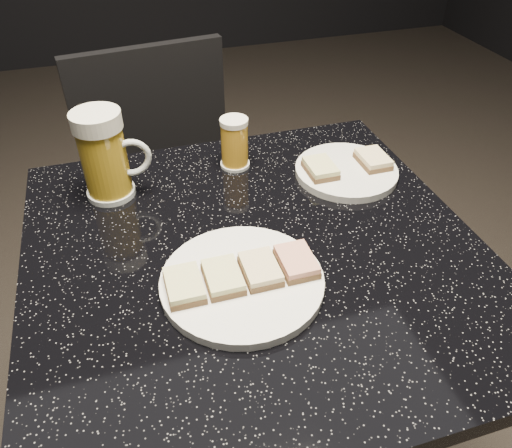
# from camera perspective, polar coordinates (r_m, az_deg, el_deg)

# --- Properties ---
(plate_large) EXTENTS (0.23, 0.23, 0.01)m
(plate_large) POSITION_cam_1_polar(r_m,az_deg,el_deg) (0.71, -1.60, -6.59)
(plate_large) COLOR white
(plate_large) RESTS_ON table
(plate_small) EXTENTS (0.19, 0.19, 0.01)m
(plate_small) POSITION_cam_1_polar(r_m,az_deg,el_deg) (0.96, 10.27, 5.96)
(plate_small) COLOR white
(plate_small) RESTS_ON table
(table) EXTENTS (0.70, 0.70, 0.75)m
(table) POSITION_cam_1_polar(r_m,az_deg,el_deg) (0.95, 0.00, -13.88)
(table) COLOR black
(table) RESTS_ON floor
(beer_mug) EXTENTS (0.12, 0.08, 0.16)m
(beer_mug) POSITION_cam_1_polar(r_m,az_deg,el_deg) (0.89, -16.88, 7.53)
(beer_mug) COLOR silver
(beer_mug) RESTS_ON table
(beer_tumbler) EXTENTS (0.06, 0.06, 0.10)m
(beer_tumbler) POSITION_cam_1_polar(r_m,az_deg,el_deg) (0.95, -2.47, 9.22)
(beer_tumbler) COLOR silver
(beer_tumbler) RESTS_ON table
(chair) EXTENTS (0.43, 0.43, 0.86)m
(chair) POSITION_cam_1_polar(r_m,az_deg,el_deg) (1.33, -9.55, 2.76)
(chair) COLOR black
(chair) RESTS_ON floor
(canapes_on_plate_large) EXTENTS (0.21, 0.07, 0.02)m
(canapes_on_plate_large) POSITION_cam_1_polar(r_m,az_deg,el_deg) (0.70, -1.63, -5.65)
(canapes_on_plate_large) COLOR #4C3521
(canapes_on_plate_large) RESTS_ON plate_large
(canapes_on_plate_small) EXTENTS (0.16, 0.07, 0.02)m
(canapes_on_plate_small) POSITION_cam_1_polar(r_m,az_deg,el_deg) (0.95, 10.38, 6.79)
(canapes_on_plate_small) COLOR #4C3521
(canapes_on_plate_small) RESTS_ON plate_small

